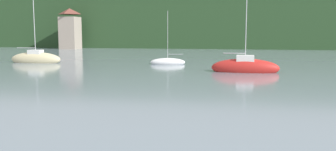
{
  "coord_description": "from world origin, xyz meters",
  "views": [
    {
      "loc": [
        4.7,
        24.06,
        4.84
      ],
      "look_at": [
        0.0,
        49.65,
        1.63
      ],
      "focal_mm": 38.43,
      "sensor_mm": 36.0,
      "label": 1
    }
  ],
  "objects_px": {
    "shore_building_west": "(70,29)",
    "sailboat_far_4": "(36,59)",
    "sailboat_far_8": "(168,62)",
    "sailboat_far_6": "(245,67)"
  },
  "relations": [
    {
      "from": "sailboat_far_4",
      "to": "sailboat_far_6",
      "type": "bearing_deg",
      "value": -13.9
    },
    {
      "from": "sailboat_far_6",
      "to": "sailboat_far_8",
      "type": "distance_m",
      "value": 13.86
    },
    {
      "from": "shore_building_west",
      "to": "sailboat_far_6",
      "type": "distance_m",
      "value": 67.66
    },
    {
      "from": "shore_building_west",
      "to": "sailboat_far_6",
      "type": "relative_size",
      "value": 1.0
    },
    {
      "from": "sailboat_far_4",
      "to": "sailboat_far_8",
      "type": "bearing_deg",
      "value": 2.21
    },
    {
      "from": "sailboat_far_4",
      "to": "sailboat_far_6",
      "type": "relative_size",
      "value": 1.03
    },
    {
      "from": "shore_building_west",
      "to": "sailboat_far_4",
      "type": "bearing_deg",
      "value": -71.29
    },
    {
      "from": "sailboat_far_6",
      "to": "sailboat_far_8",
      "type": "height_order",
      "value": "sailboat_far_6"
    },
    {
      "from": "shore_building_west",
      "to": "sailboat_far_4",
      "type": "distance_m",
      "value": 44.64
    },
    {
      "from": "shore_building_west",
      "to": "sailboat_far_8",
      "type": "height_order",
      "value": "shore_building_west"
    }
  ]
}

